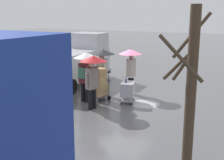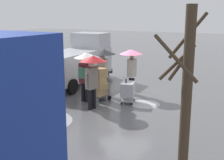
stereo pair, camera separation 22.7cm
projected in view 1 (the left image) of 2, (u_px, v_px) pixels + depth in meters
name	position (u px, v px, depth m)	size (l,w,h in m)	color
ground_plane	(120.00, 96.00, 13.30)	(90.00, 90.00, 0.00)	#5B5B5E
slush_patch_near_cluster	(145.00, 104.00, 12.10)	(1.24, 1.24, 0.01)	#ADAFB5
slush_patch_under_van	(38.00, 122.00, 10.10)	(2.46, 2.46, 0.01)	#999BA0
slush_patch_mid_street	(80.00, 76.00, 17.49)	(2.37, 2.37, 0.01)	silver
cargo_van_parked_right	(74.00, 62.00, 15.34)	(2.43, 5.45, 2.60)	#B7BABF
shopping_cart_vendor	(128.00, 90.00, 12.15)	(0.76, 0.94, 1.04)	#B2B2B7
hand_dolly_boxes	(100.00, 83.00, 12.41)	(0.67, 0.81, 1.41)	#515156
pedestrian_pink_side	(85.00, 65.00, 12.05)	(1.04, 1.04, 2.15)	black
pedestrian_black_side	(93.00, 69.00, 11.15)	(1.04, 1.04, 2.15)	black
pedestrian_white_side	(131.00, 61.00, 13.19)	(1.04, 1.04, 2.15)	black
pedestrian_far_side	(103.00, 61.00, 13.13)	(1.04, 1.04, 2.15)	black
bare_tree_near	(190.00, 88.00, 6.55)	(1.08, 1.38, 3.88)	#423323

